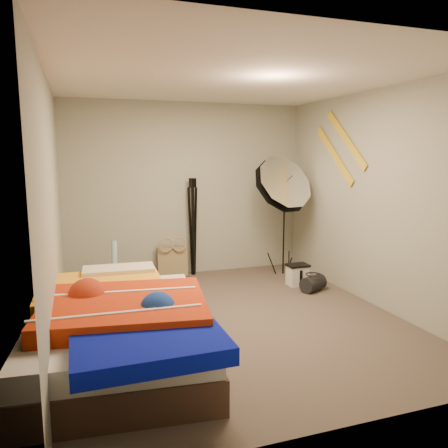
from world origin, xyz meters
name	(u,v)px	position (x,y,z in m)	size (l,w,h in m)	color
floor	(233,320)	(0.00, 0.00, 0.00)	(4.00, 4.00, 0.00)	#52473E
ceiling	(234,79)	(0.00, 0.00, 2.50)	(4.00, 4.00, 0.00)	silver
wall_back	(187,190)	(0.00, 2.00, 1.25)	(3.50, 3.50, 0.00)	#999C8C
wall_front	(346,240)	(0.00, -2.00, 1.25)	(3.50, 3.50, 0.00)	#999C8C
wall_left	(52,212)	(-1.75, 0.00, 1.25)	(4.00, 4.00, 0.00)	#999C8C
wall_right	(375,199)	(1.75, 0.00, 1.25)	(4.00, 4.00, 0.00)	#999C8C
tote_bag	(172,262)	(-0.26, 1.90, 0.21)	(0.43, 0.13, 0.43)	#9A855D
wrapping_roll	(115,265)	(-1.11, 1.51, 0.32)	(0.07, 0.07, 0.65)	#4E9ED1
camera_case	(297,275)	(1.26, 0.91, 0.13)	(0.27, 0.19, 0.27)	silver
duffel_bag	(313,283)	(1.33, 0.61, 0.10)	(0.20, 0.20, 0.34)	black
wall_stripe_upper	(346,139)	(1.73, 0.60, 1.95)	(0.02, 1.10, 0.10)	gold
wall_stripe_lower	(335,155)	(1.73, 0.85, 1.75)	(0.02, 1.10, 0.10)	gold
bed	(120,327)	(-1.24, -0.58, 0.30)	(1.63, 2.30, 0.61)	#483126
photo_umbrella	(281,186)	(1.21, 1.37, 1.32)	(1.02, 0.73, 1.83)	black
camera_tripod	(193,220)	(0.05, 1.88, 0.82)	(0.10, 0.10, 1.43)	black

